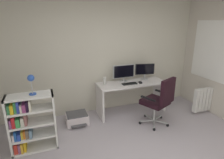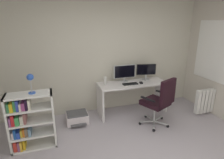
{
  "view_description": "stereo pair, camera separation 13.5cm",
  "coord_description": "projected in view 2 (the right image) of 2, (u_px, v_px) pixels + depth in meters",
  "views": [
    {
      "loc": [
        -1.29,
        -1.89,
        2.12
      ],
      "look_at": [
        -0.03,
        1.55,
        0.97
      ],
      "focal_mm": 30.24,
      "sensor_mm": 36.0,
      "label": 1
    },
    {
      "loc": [
        -1.16,
        -1.93,
        2.12
      ],
      "look_at": [
        -0.03,
        1.55,
        0.97
      ],
      "focal_mm": 30.24,
      "sensor_mm": 36.0,
      "label": 2
    }
  ],
  "objects": [
    {
      "name": "desktop_speaker",
      "position": [
        105.0,
        81.0,
        4.22
      ],
      "size": [
        0.07,
        0.07,
        0.17
      ],
      "primitive_type": "cylinder",
      "color": "silver",
      "rests_on": "desk"
    },
    {
      "name": "wall_back",
      "position": [
        103.0,
        57.0,
        4.41
      ],
      "size": [
        4.71,
        0.1,
        2.61
      ],
      "primitive_type": "cube",
      "color": "beige",
      "rests_on": "ground"
    },
    {
      "name": "desk_lamp",
      "position": [
        30.0,
        80.0,
        2.98
      ],
      "size": [
        0.11,
        0.11,
        0.33
      ],
      "color": "blue",
      "rests_on": "bookshelf"
    },
    {
      "name": "bookshelf",
      "position": [
        27.0,
        121.0,
        3.16
      ],
      "size": [
        0.73,
        0.31,
        0.99
      ],
      "color": "silver",
      "rests_on": "ground"
    },
    {
      "name": "monitor_secondary",
      "position": [
        146.0,
        70.0,
        4.53
      ],
      "size": [
        0.47,
        0.18,
        0.38
      ],
      "color": "#B2B5B7",
      "rests_on": "desk"
    },
    {
      "name": "computer_mouse",
      "position": [
        141.0,
        83.0,
        4.3
      ],
      "size": [
        0.08,
        0.11,
        0.03
      ],
      "primitive_type": "cube",
      "rotation": [
        0.0,
        0.0,
        -0.22
      ],
      "color": "black",
      "rests_on": "desk"
    },
    {
      "name": "window_pane",
      "position": [
        221.0,
        52.0,
        4.08
      ],
      "size": [
        0.01,
        1.32,
        1.25
      ],
      "primitive_type": "cube",
      "color": "white"
    },
    {
      "name": "window_frame",
      "position": [
        221.0,
        52.0,
        4.08
      ],
      "size": [
        0.02,
        1.4,
        1.33
      ],
      "primitive_type": "cube",
      "color": "white"
    },
    {
      "name": "desk",
      "position": [
        132.0,
        90.0,
        4.41
      ],
      "size": [
        1.6,
        0.58,
        0.74
      ],
      "color": "white",
      "rests_on": "ground"
    },
    {
      "name": "keyboard",
      "position": [
        130.0,
        84.0,
        4.24
      ],
      "size": [
        0.34,
        0.14,
        0.02
      ],
      "primitive_type": "cube",
      "rotation": [
        0.0,
        0.0,
        -0.03
      ],
      "color": "black",
      "rests_on": "desk"
    },
    {
      "name": "monitor_main",
      "position": [
        125.0,
        72.0,
        4.37
      ],
      "size": [
        0.53,
        0.18,
        0.4
      ],
      "color": "#B2B5B7",
      "rests_on": "desk"
    },
    {
      "name": "radiator",
      "position": [
        210.0,
        100.0,
        4.38
      ],
      "size": [
        0.76,
        0.1,
        0.56
      ],
      "color": "white",
      "rests_on": "ground"
    },
    {
      "name": "office_chair",
      "position": [
        160.0,
        100.0,
        3.79
      ],
      "size": [
        0.65,
        0.69,
        1.05
      ],
      "color": "#B7BABC",
      "rests_on": "ground"
    },
    {
      "name": "printer",
      "position": [
        77.0,
        118.0,
        4.07
      ],
      "size": [
        0.46,
        0.46,
        0.23
      ],
      "color": "white",
      "rests_on": "ground"
    }
  ]
}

